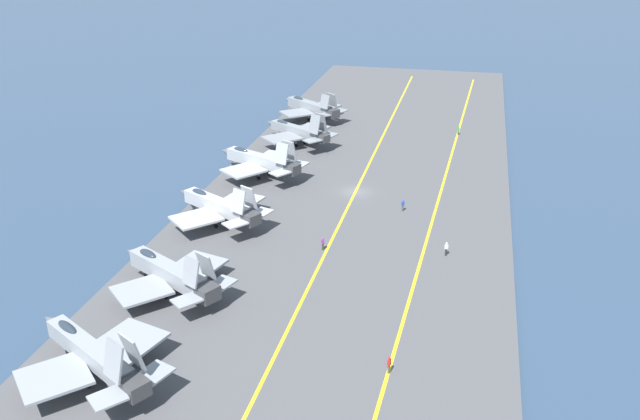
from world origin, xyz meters
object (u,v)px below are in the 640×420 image
Objects in this scene: parked_jet_fifth at (298,131)px; crew_purple_vest at (323,243)px; crew_white_vest at (446,248)px; crew_green_vest at (458,130)px; parked_jet_third at (218,206)px; parked_jet_second at (169,273)px; crew_red_vest at (389,364)px; crew_blue_vest at (403,205)px; parked_jet_sixth at (310,107)px; parked_jet_nearest at (92,354)px; parked_jet_fourth at (259,160)px.

parked_jet_fifth reaches higher than crew_purple_vest.
crew_green_vest is at bearing 0.90° from crew_white_vest.
parked_jet_third is 16.18m from crew_purple_vest.
parked_jet_second is 8.82× the size of crew_purple_vest.
parked_jet_third is at bearing 44.72° from crew_red_vest.
parked_jet_second is 8.67× the size of crew_blue_vest.
parked_jet_sixth reaches higher than crew_purple_vest.
parked_jet_nearest is at bearing -179.23° from parked_jet_sixth.
crew_green_vest is 1.01× the size of crew_blue_vest.
parked_jet_fifth is 16.80m from parked_jet_sixth.
crew_purple_vest is (22.69, 11.42, -0.03)m from crew_red_vest.
parked_jet_third reaches higher than crew_red_vest.
parked_jet_fourth reaches higher than crew_green_vest.
crew_purple_vest is (-22.78, -15.54, -1.74)m from parked_jet_fourth.
crew_red_vest is at bearing -161.17° from parked_jet_sixth.
crew_green_vest is (29.38, -29.83, -1.71)m from parked_jet_fourth.
crew_green_vest is at bearing -19.37° from parked_jet_nearest.
parked_jet_fourth is at bearing 1.27° from parked_jet_nearest.
parked_jet_fourth is at bearing 179.99° from parked_jet_sixth.
parked_jet_second is 70.03m from parked_jet_sixth.
parked_jet_second is 1.01× the size of parked_jet_third.
parked_jet_fifth is 47.49m from crew_white_vest.
parked_jet_second is 8.57× the size of crew_green_vest.
parked_jet_nearest is 86.48m from crew_green_vest.
crew_green_vest is at bearing -8.98° from crew_blue_vest.
parked_jet_nearest is at bearing -178.73° from parked_jet_fourth.
crew_purple_vest is at bearing -145.70° from parked_jet_fourth.
parked_jet_nearest is 8.98× the size of crew_red_vest.
parked_jet_nearest reaches higher than crew_purple_vest.
parked_jet_sixth is 8.52× the size of crew_blue_vest.
crew_green_vest is 74.91m from crew_red_vest.
parked_jet_fourth is at bearing 134.57° from crew_green_vest.
parked_jet_third is (33.86, 1.08, -0.03)m from parked_jet_nearest.
crew_blue_vest is 13.99m from crew_white_vest.
parked_jet_third is 8.49× the size of crew_white_vest.
parked_jet_second is at bearing -176.10° from parked_jet_third.
parked_jet_nearest is 85.78m from parked_jet_sixth.
parked_jet_third is 51.91m from parked_jet_sixth.
parked_jet_sixth is at bearing 29.38° from crew_white_vest.
parked_jet_sixth is at bearing 0.08° from parked_jet_third.
parked_jet_nearest is 1.06× the size of parked_jet_third.
parked_jet_sixth is 62.42m from crew_white_vest.
parked_jet_fourth is at bearing 174.12° from parked_jet_fifth.
crew_white_vest is at bearing -179.10° from crew_green_vest.
parked_jet_fifth reaches higher than crew_white_vest.
crew_green_vest is 54.09m from crew_purple_vest.
crew_white_vest reaches higher than crew_blue_vest.
parked_jet_third is 8.70× the size of crew_purple_vest.
parked_jet_fifth is at bearing -2.71° from parked_jet_third.
crew_green_vest is 1.00× the size of crew_white_vest.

